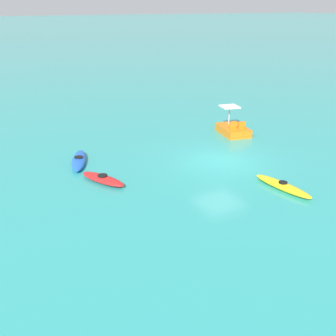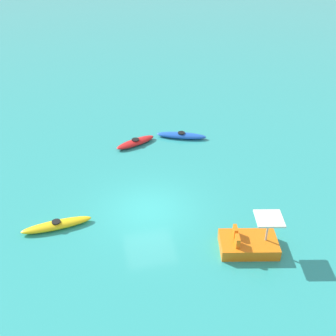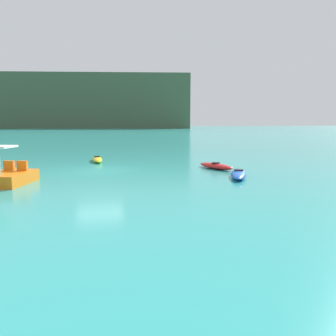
{
  "view_description": "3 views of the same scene",
  "coord_description": "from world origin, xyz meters",
  "px_view_note": "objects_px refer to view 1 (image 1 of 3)",
  "views": [
    {
      "loc": [
        12.15,
        16.53,
        7.81
      ],
      "look_at": [
        3.37,
        0.29,
        0.35
      ],
      "focal_mm": 43.52,
      "sensor_mm": 36.0,
      "label": 1
    },
    {
      "loc": [
        -15.53,
        2.46,
        12.31
      ],
      "look_at": [
        2.46,
        -1.49,
        0.66
      ],
      "focal_mm": 44.41,
      "sensor_mm": 36.0,
      "label": 2
    },
    {
      "loc": [
        1.13,
        -18.25,
        2.57
      ],
      "look_at": [
        3.56,
        -1.77,
        0.3
      ],
      "focal_mm": 35.18,
      "sensor_mm": 36.0,
      "label": 3
    }
  ],
  "objects_px": {
    "kayak_yellow": "(283,186)",
    "kayak_red": "(103,179)",
    "kayak_blue": "(79,160)",
    "pedal_boat_orange": "(233,129)"
  },
  "relations": [
    {
      "from": "kayak_yellow",
      "to": "kayak_red",
      "type": "height_order",
      "value": "same"
    },
    {
      "from": "kayak_yellow",
      "to": "kayak_blue",
      "type": "relative_size",
      "value": 1.01
    },
    {
      "from": "pedal_boat_orange",
      "to": "kayak_yellow",
      "type": "bearing_deg",
      "value": 68.36
    },
    {
      "from": "kayak_red",
      "to": "kayak_blue",
      "type": "xyz_separation_m",
      "value": [
        0.26,
        -2.94,
        -0.0
      ]
    },
    {
      "from": "kayak_red",
      "to": "kayak_blue",
      "type": "relative_size",
      "value": 0.86
    },
    {
      "from": "kayak_blue",
      "to": "pedal_boat_orange",
      "type": "height_order",
      "value": "pedal_boat_orange"
    },
    {
      "from": "kayak_yellow",
      "to": "pedal_boat_orange",
      "type": "height_order",
      "value": "pedal_boat_orange"
    },
    {
      "from": "kayak_blue",
      "to": "pedal_boat_orange",
      "type": "relative_size",
      "value": 1.18
    },
    {
      "from": "kayak_red",
      "to": "kayak_blue",
      "type": "height_order",
      "value": "same"
    },
    {
      "from": "kayak_yellow",
      "to": "pedal_boat_orange",
      "type": "bearing_deg",
      "value": -111.64
    }
  ]
}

